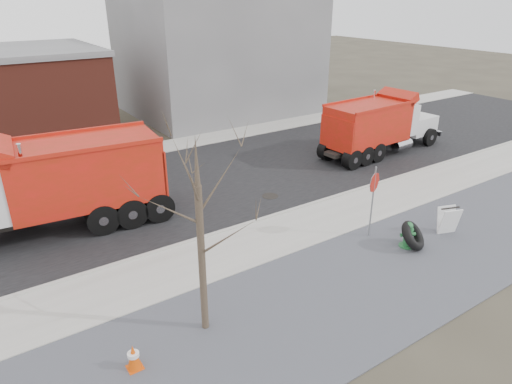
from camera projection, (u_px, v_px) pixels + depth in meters
ground at (253, 249)px, 15.43m from camera, size 120.00×120.00×0.00m
gravel_verge at (322, 302)px, 12.76m from camera, size 60.00×5.00×0.03m
sidewalk at (249, 245)px, 15.60m from camera, size 60.00×2.50×0.06m
curb at (229, 229)px, 16.58m from camera, size 60.00×0.15×0.11m
road at (175, 188)px, 20.21m from camera, size 60.00×9.40×0.02m
far_sidewalk at (130, 153)px, 24.53m from camera, size 60.00×2.00×0.06m
building_grey at (218, 54)px, 32.10m from camera, size 12.00×10.00×8.00m
bare_tree at (199, 214)px, 10.49m from camera, size 3.20×3.20×5.20m
fire_hydrant at (408, 236)px, 15.37m from camera, size 0.53×0.53×0.95m
truck_tire at (413, 236)px, 15.30m from camera, size 1.36×1.28×1.02m
stop_sign at (374, 190)px, 15.52m from camera, size 0.69×0.26×2.63m
sandwich_board at (448, 220)px, 16.21m from camera, size 0.83×0.67×1.01m
traffic_cone_near at (134, 357)px, 10.39m from camera, size 0.35×0.35×0.68m
dump_truck_red_a at (379, 124)px, 23.99m from camera, size 7.93×2.55×3.19m
dump_truck_red_b at (53, 183)px, 15.94m from camera, size 8.76×3.27×3.65m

